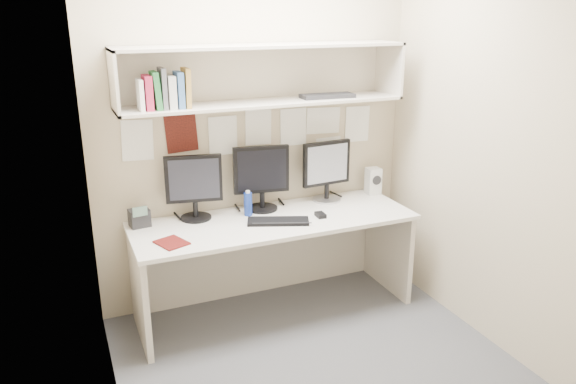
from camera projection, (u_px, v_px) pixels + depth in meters
name	position (u px, v px, depth m)	size (l,w,h in m)	color
floor	(311.00, 356.00, 3.64)	(2.40, 2.00, 0.01)	#47484C
wall_back	(256.00, 130.00, 4.11)	(2.40, 0.02, 2.60)	#B8A88C
wall_front	(417.00, 220.00, 2.36)	(2.40, 0.02, 2.60)	#B8A88C
wall_left	(97.00, 188.00, 2.79)	(0.02, 2.00, 2.60)	#B8A88C
wall_right	(479.00, 144.00, 3.68)	(0.02, 2.00, 2.60)	#B8A88C
desk	(274.00, 265.00, 4.09)	(2.00, 0.70, 0.73)	silver
overhead_hutch	(261.00, 74.00, 3.86)	(2.00, 0.38, 0.40)	beige
pinned_papers	(256.00, 137.00, 4.12)	(1.92, 0.01, 0.48)	white
monitor_left	(194.00, 184.00, 3.90)	(0.39, 0.22, 0.46)	black
monitor_center	(261.00, 175.00, 4.09)	(0.41, 0.23, 0.48)	black
monitor_right	(327.00, 169.00, 4.29)	(0.40, 0.22, 0.46)	#A5A5AA
keyboard	(278.00, 221.00, 3.90)	(0.42, 0.15, 0.02)	black
mouse	(320.00, 215.00, 4.00)	(0.06, 0.09, 0.03)	black
speaker	(373.00, 181.00, 4.48)	(0.11, 0.12, 0.21)	silver
blue_bottle	(248.00, 204.00, 4.02)	(0.06, 0.06, 0.18)	navy
maroon_notebook	(172.00, 243.00, 3.55)	(0.16, 0.20, 0.01)	#500F0D
desk_phone	(139.00, 218.00, 3.82)	(0.15, 0.13, 0.16)	black
book_stack	(164.00, 91.00, 3.54)	(0.32, 0.16, 0.26)	white
hutch_tray	(327.00, 96.00, 4.00)	(0.38, 0.15, 0.03)	black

